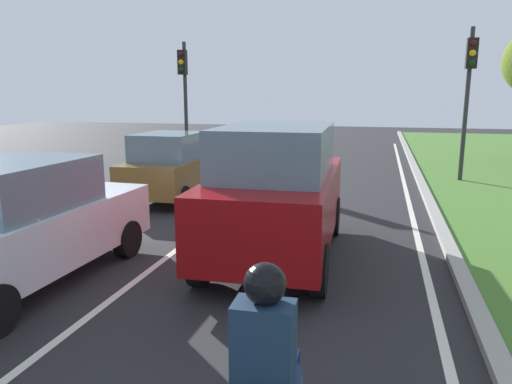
# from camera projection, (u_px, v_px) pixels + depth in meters

# --- Properties ---
(ground_plane) EXTENTS (60.00, 60.00, 0.00)m
(ground_plane) POSITION_uv_depth(u_px,v_px,m) (270.00, 200.00, 12.77)
(ground_plane) COLOR #262628
(lane_line_center) EXTENTS (0.12, 32.00, 0.01)m
(lane_line_center) POSITION_uv_depth(u_px,v_px,m) (244.00, 198.00, 12.95)
(lane_line_center) COLOR silver
(lane_line_center) RESTS_ON ground
(lane_line_right_edge) EXTENTS (0.12, 32.00, 0.01)m
(lane_line_right_edge) POSITION_uv_depth(u_px,v_px,m) (410.00, 208.00, 11.89)
(lane_line_right_edge) COLOR silver
(lane_line_right_edge) RESTS_ON ground
(curb_right) EXTENTS (0.24, 48.00, 0.12)m
(curb_right) POSITION_uv_depth(u_px,v_px,m) (431.00, 207.00, 11.75)
(curb_right) COLOR #9E9B93
(curb_right) RESTS_ON ground
(car_suv_ahead) EXTENTS (2.09, 4.56, 2.28)m
(car_suv_ahead) POSITION_uv_depth(u_px,v_px,m) (277.00, 191.00, 8.09)
(car_suv_ahead) COLOR maroon
(car_suv_ahead) RESTS_ON ground
(car_sedan_left_lane) EXTENTS (1.93, 4.34, 1.86)m
(car_sedan_left_lane) POSITION_uv_depth(u_px,v_px,m) (22.00, 224.00, 6.98)
(car_sedan_left_lane) COLOR silver
(car_sedan_left_lane) RESTS_ON ground
(car_hatchback_far) EXTENTS (1.79, 3.73, 1.78)m
(car_hatchback_far) POSITION_uv_depth(u_px,v_px,m) (172.00, 166.00, 12.78)
(car_hatchback_far) COLOR brown
(car_hatchback_far) RESTS_ON ground
(rider_person) EXTENTS (0.51, 0.41, 1.16)m
(rider_person) POSITION_uv_depth(u_px,v_px,m) (265.00, 343.00, 3.13)
(rider_person) COLOR #192D47
(rider_person) RESTS_ON ground
(traffic_light_near_right) EXTENTS (0.32, 0.50, 4.78)m
(traffic_light_near_right) POSITION_uv_depth(u_px,v_px,m) (469.00, 80.00, 14.65)
(traffic_light_near_right) COLOR #2D2D2D
(traffic_light_near_right) RESTS_ON ground
(traffic_light_overhead_left) EXTENTS (0.32, 0.50, 4.71)m
(traffic_light_overhead_left) POSITION_uv_depth(u_px,v_px,m) (184.00, 84.00, 18.22)
(traffic_light_overhead_left) COLOR #2D2D2D
(traffic_light_overhead_left) RESTS_ON ground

